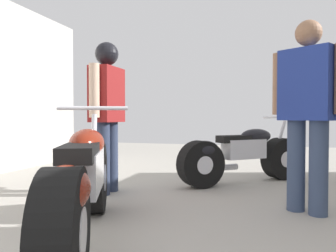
% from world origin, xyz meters
% --- Properties ---
extents(ground_plane, '(14.88, 14.88, 0.00)m').
position_xyz_m(ground_plane, '(0.00, 3.03, 0.00)').
color(ground_plane, '#A8A399').
extents(motorcycle_maroon_cruiser, '(1.01, 1.93, 0.94)m').
position_xyz_m(motorcycle_maroon_cruiser, '(-0.43, 2.31, 0.40)').
color(motorcycle_maroon_cruiser, black).
rests_on(motorcycle_maroon_cruiser, ground_plane).
extents(motorcycle_black_naked, '(1.52, 1.38, 0.86)m').
position_xyz_m(motorcycle_black_naked, '(0.46, 4.69, 0.36)').
color(motorcycle_black_naked, black).
rests_on(motorcycle_black_naked, ground_plane).
extents(mechanic_in_blue, '(0.63, 0.46, 1.70)m').
position_xyz_m(mechanic_in_blue, '(1.10, 3.51, 0.96)').
color(mechanic_in_blue, '#384766').
rests_on(mechanic_in_blue, ground_plane).
extents(mechanic_with_helmet, '(0.26, 0.66, 1.68)m').
position_xyz_m(mechanic_with_helmet, '(-0.95, 3.72, 1.01)').
color(mechanic_with_helmet, '#2D3851').
rests_on(mechanic_with_helmet, ground_plane).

